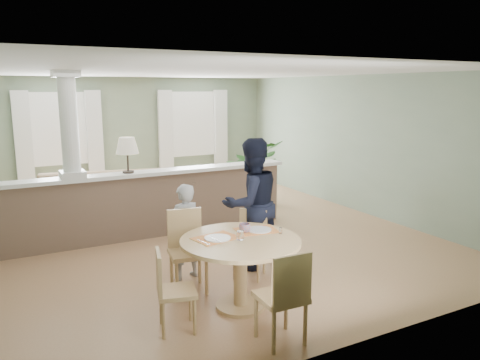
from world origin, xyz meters
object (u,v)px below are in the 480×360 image
sofa (102,198)px  chair_near (285,294)px  man_person (251,204)px  chair_far_man (251,240)px  dining_table (240,253)px  chair_side (170,287)px  child_person (185,232)px  houseplant (253,172)px  chair_far_boy (187,246)px

sofa → chair_near: (0.63, -5.26, 0.09)m
man_person → chair_far_man: bearing=55.3°
sofa → dining_table: 4.41m
chair_side → man_person: size_ratio=0.47×
chair_far_man → chair_side: (-1.44, -0.89, -0.01)m
sofa → man_person: 3.62m
child_person → houseplant: bearing=-141.4°
houseplant → chair_far_boy: houseplant is taller
sofa → chair_side: size_ratio=3.51×
child_person → chair_side: bearing=52.4°
chair_far_man → chair_side: chair_far_man is taller
dining_table → chair_far_man: 0.97m
chair_far_boy → man_person: man_person is taller
sofa → chair_side: sofa is taller
sofa → child_person: size_ratio=2.37×
chair_far_boy → dining_table: bearing=-56.6°
houseplant → chair_far_man: (-2.00, -3.50, -0.19)m
sofa → child_person: 3.31m
sofa → child_person: bearing=-70.7°
sofa → chair_far_man: size_ratio=3.43×
chair_far_man → child_person: size_ratio=0.69×
chair_near → child_person: (-0.24, 1.97, 0.10)m
chair_far_boy → chair_side: 1.04m
child_person → dining_table: bearing=92.8°
dining_table → chair_far_boy: (-0.34, 0.77, -0.10)m
sofa → houseplant: bearing=11.1°
child_person → man_person: bearing=167.1°
chair_far_boy → chair_side: (-0.53, -0.89, -0.07)m
sofa → chair_far_man: bearing=-58.9°
sofa → chair_side: bearing=-80.5°
houseplant → chair_far_man: houseplant is taller
dining_table → man_person: size_ratio=0.75×
chair_far_man → dining_table: bearing=-81.6°
chair_far_boy → man_person: size_ratio=0.55×
sofa → man_person: size_ratio=1.66×
sofa → dining_table: size_ratio=2.23×
chair_near → child_person: child_person is taller
chair_near → chair_side: 1.17m
child_person → man_person: size_ratio=0.70×
dining_table → chair_side: 0.90m
houseplant → chair_side: houseplant is taller
chair_far_boy → chair_side: chair_far_boy is taller
chair_near → chair_side: (-0.87, 0.78, -0.06)m
chair_far_man → chair_near: size_ratio=0.91×
chair_far_man → chair_near: 1.77m
houseplant → chair_side: bearing=-128.0°
houseplant → man_person: bearing=-119.8°
sofa → chair_far_man: 3.78m
sofa → chair_near: chair_near is taller
chair_far_boy → man_person: (1.05, 0.26, 0.35)m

